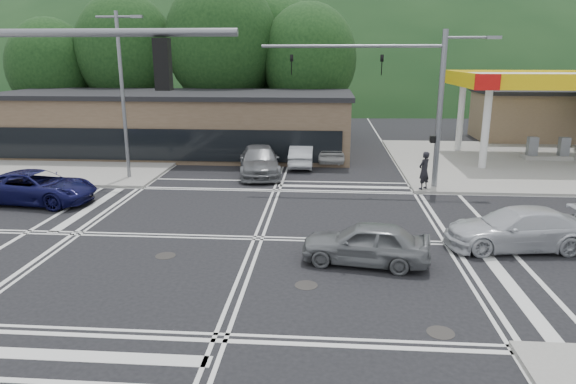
# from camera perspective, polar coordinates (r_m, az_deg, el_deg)

# --- Properties ---
(ground) EXTENTS (120.00, 120.00, 0.00)m
(ground) POSITION_cam_1_polar(r_m,az_deg,el_deg) (19.71, -3.32, -5.16)
(ground) COLOR black
(ground) RESTS_ON ground
(sidewalk_ne) EXTENTS (16.00, 16.00, 0.15)m
(sidewalk_ne) POSITION_cam_1_polar(r_m,az_deg,el_deg) (36.22, 24.42, 2.97)
(sidewalk_ne) COLOR gray
(sidewalk_ne) RESTS_ON ground
(sidewalk_nw) EXTENTS (16.00, 16.00, 0.15)m
(sidewalk_nw) POSITION_cam_1_polar(r_m,az_deg,el_deg) (38.25, -23.08, 3.69)
(sidewalk_nw) COLOR gray
(sidewalk_nw) RESTS_ON ground
(gas_station_canopy) EXTENTS (12.32, 8.34, 5.75)m
(gas_station_canopy) POSITION_cam_1_polar(r_m,az_deg,el_deg) (37.29, 27.66, 10.65)
(gas_station_canopy) COLOR silver
(gas_station_canopy) RESTS_ON ground
(convenience_store) EXTENTS (10.00, 6.00, 3.80)m
(convenience_store) POSITION_cam_1_polar(r_m,az_deg,el_deg) (46.98, 26.38, 7.49)
(convenience_store) COLOR #846B4F
(convenience_store) RESTS_ON ground
(commercial_row) EXTENTS (24.00, 8.00, 4.00)m
(commercial_row) POSITION_cam_1_polar(r_m,az_deg,el_deg) (37.18, -12.26, 7.26)
(commercial_row) COLOR brown
(commercial_row) RESTS_ON ground
(hill_north) EXTENTS (252.00, 126.00, 140.00)m
(hill_north) POSITION_cam_1_polar(r_m,az_deg,el_deg) (108.57, 3.05, 11.39)
(hill_north) COLOR #183719
(hill_north) RESTS_ON ground
(tree_n_a) EXTENTS (8.00, 8.00, 11.75)m
(tree_n_a) POSITION_cam_1_polar(r_m,az_deg,el_deg) (45.45, -17.60, 14.77)
(tree_n_a) COLOR #382619
(tree_n_a) RESTS_ON ground
(tree_n_b) EXTENTS (9.00, 9.00, 12.98)m
(tree_n_b) POSITION_cam_1_polar(r_m,az_deg,el_deg) (43.20, -7.35, 16.22)
(tree_n_b) COLOR #382619
(tree_n_b) RESTS_ON ground
(tree_n_c) EXTENTS (7.60, 7.60, 10.87)m
(tree_n_c) POSITION_cam_1_polar(r_m,az_deg,el_deg) (42.36, 2.34, 14.59)
(tree_n_c) COLOR #382619
(tree_n_c) RESTS_ON ground
(tree_n_d) EXTENTS (6.80, 6.80, 9.76)m
(tree_n_d) POSITION_cam_1_polar(r_m,az_deg,el_deg) (47.08, -24.89, 12.50)
(tree_n_d) COLOR #382619
(tree_n_d) RESTS_ON ground
(tree_n_e) EXTENTS (8.40, 8.40, 11.98)m
(tree_n_e) POSITION_cam_1_polar(r_m,az_deg,el_deg) (46.55, -1.30, 15.43)
(tree_n_e) COLOR #382619
(tree_n_e) RESTS_ON ground
(streetlight_nw) EXTENTS (2.50, 0.25, 9.00)m
(streetlight_nw) POSITION_cam_1_polar(r_m,az_deg,el_deg) (29.50, -17.84, 10.93)
(streetlight_nw) COLOR slate
(streetlight_nw) RESTS_ON ground
(signal_mast_ne) EXTENTS (11.65, 0.30, 8.00)m
(signal_mast_ne) POSITION_cam_1_polar(r_m,az_deg,el_deg) (26.95, 14.01, 10.92)
(signal_mast_ne) COLOR slate
(signal_mast_ne) RESTS_ON ground
(car_blue_west) EXTENTS (5.75, 3.11, 1.53)m
(car_blue_west) POSITION_cam_1_polar(r_m,az_deg,el_deg) (26.87, -26.14, 0.49)
(car_blue_west) COLOR #0E0F3F
(car_blue_west) RESTS_ON ground
(car_grey_center) EXTENTS (4.45, 2.35, 1.44)m
(car_grey_center) POSITION_cam_1_polar(r_m,az_deg,el_deg) (17.36, 8.60, -5.61)
(car_grey_center) COLOR slate
(car_grey_center) RESTS_ON ground
(car_silver_east) EXTENTS (5.29, 2.59, 1.48)m
(car_silver_east) POSITION_cam_1_polar(r_m,az_deg,el_deg) (20.23, 24.10, -3.74)
(car_silver_east) COLOR silver
(car_silver_east) RESTS_ON ground
(car_queue_a) EXTENTS (1.46, 4.14, 1.36)m
(car_queue_a) POSITION_cam_1_polar(r_m,az_deg,el_deg) (32.20, 1.53, 4.07)
(car_queue_a) COLOR #B4B8BC
(car_queue_a) RESTS_ON ground
(car_queue_b) EXTENTS (2.03, 4.60, 1.54)m
(car_queue_b) POSITION_cam_1_polar(r_m,az_deg,el_deg) (33.82, 4.67, 4.70)
(car_queue_b) COLOR silver
(car_queue_b) RESTS_ON ground
(car_northbound) EXTENTS (3.12, 5.85, 1.61)m
(car_northbound) POSITION_cam_1_polar(r_m,az_deg,el_deg) (29.96, -3.19, 3.47)
(car_northbound) COLOR slate
(car_northbound) RESTS_ON ground
(pedestrian) EXTENTS (0.83, 0.82, 1.93)m
(pedestrian) POSITION_cam_1_polar(r_m,az_deg,el_deg) (26.91, 14.88, 2.33)
(pedestrian) COLOR black
(pedestrian) RESTS_ON sidewalk_ne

